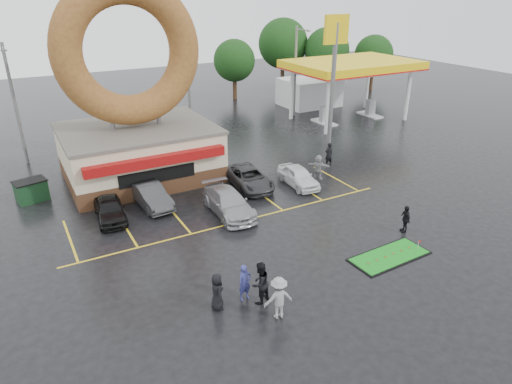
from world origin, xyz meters
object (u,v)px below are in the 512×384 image
streetlight_mid (189,82)px  car_white (298,176)px  person_blue (245,282)px  dumpster (31,191)px  car_grey (249,178)px  donut_shop (136,116)px  streetlight_left (15,102)px  car_dgrey (150,195)px  putting_green (389,256)px  streetlight_right (296,70)px  car_silver (229,203)px  shell_sign (335,58)px  person_cameraman (405,219)px  gas_station (332,78)px  car_black (110,209)px

streetlight_mid → car_white: 15.41m
person_blue → dumpster: (-7.22, 15.51, -0.20)m
car_grey → person_blue: (-5.91, -10.73, 0.19)m
donut_shop → streetlight_left: size_ratio=1.50×
car_dgrey → dumpster: car_dgrey is taller
streetlight_left → car_dgrey: 14.01m
streetlight_left → putting_green: streetlight_left is taller
streetlight_right → car_white: size_ratio=2.29×
car_dgrey → car_silver: 5.05m
streetlight_mid → shell_sign: bearing=-44.7°
streetlight_left → car_silver: streetlight_left is taller
streetlight_mid → donut_shop: bearing=-131.4°
donut_shop → streetlight_left: donut_shop is taller
streetlight_left → streetlight_right: 26.08m
streetlight_left → person_cameraman: bearing=-51.4°
streetlight_mid → car_white: size_ratio=2.29×
dumpster → car_dgrey: bearing=-47.5°
car_silver → donut_shop: bearing=112.0°
shell_sign → streetlight_mid: bearing=135.3°
streetlight_mid → putting_green: bearing=-87.8°
shell_sign → person_cameraman: size_ratio=6.75×
car_dgrey → person_blue: bearing=-91.5°
car_dgrey → car_silver: bearing=-46.8°
donut_shop → person_blue: size_ratio=7.96×
streetlight_left → streetlight_mid: same height
streetlight_mid → person_blue: size_ratio=5.31×
donut_shop → streetlight_mid: bearing=48.6°
streetlight_left → car_grey: streetlight_left is taller
car_dgrey → dumpster: size_ratio=2.40×
streetlight_left → person_blue: streetlight_left is taller
gas_station → streetlight_right: bearing=166.3°
car_silver → car_grey: (2.92, 2.93, -0.05)m
donut_shop → car_silver: donut_shop is taller
gas_station → streetlight_left: (-30.00, -1.02, 1.08)m
streetlight_right → person_blue: size_ratio=5.31×
person_blue → putting_green: (8.01, -0.54, -0.81)m
car_black → car_dgrey: (2.62, 0.64, 0.04)m
car_grey → person_cameraman: person_cameraman is taller
car_black → car_grey: car_black is taller
car_silver → person_cameraman: size_ratio=3.11×
car_dgrey → person_blue: (0.82, -11.12, 0.14)m
streetlight_mid → car_grey: 13.98m
car_dgrey → putting_green: (8.83, -11.67, -0.68)m
car_grey → person_cameraman: (4.70, -9.69, 0.12)m
gas_station → putting_green: 29.07m
dumpster → gas_station: bearing=2.8°
person_blue → putting_green: size_ratio=0.39×
donut_shop → streetlight_right: size_ratio=1.50×
streetlight_mid → car_silver: (-4.06, -16.24, -4.07)m
donut_shop → streetlight_mid: size_ratio=1.50×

